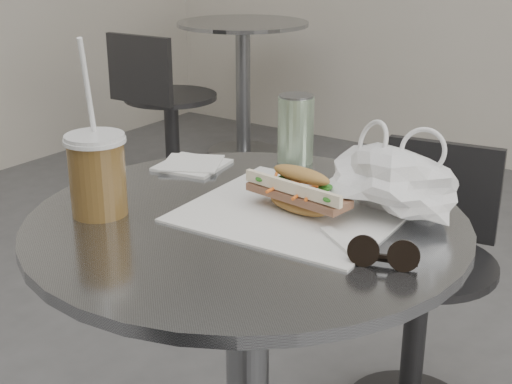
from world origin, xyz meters
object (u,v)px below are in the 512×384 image
Objects in this scene: iced_coffee at (97,173)px; sunglasses at (383,256)px; bg_chair at (166,129)px; drink_can at (296,129)px; cafe_table at (247,354)px; chair_far at (421,301)px; banh_mi at (299,191)px; bg_table at (243,73)px.

sunglasses is (0.49, 0.09, -0.06)m from iced_coffee.
drink_can is (1.36, -1.09, 0.46)m from bg_chair.
sunglasses is 0.51m from drink_can.
bg_chair is (-1.46, 1.40, -0.11)m from cafe_table.
banh_mi is at bearing 79.27° from chair_far.
banh_mi is 0.30m from drink_can.
bg_chair is 3.20× the size of banh_mi.
sunglasses is (0.19, -0.68, 0.44)m from chair_far.
iced_coffee is at bearing -149.37° from cafe_table.
drink_can is at bearing 118.48° from sunglasses.
drink_can reaches higher than cafe_table.
drink_can is (-0.18, -0.32, 0.50)m from chair_far.
bg_table is 5.14× the size of drink_can.
sunglasses is (1.73, -1.44, 0.40)m from bg_chair.
sunglasses reaches higher than chair_far.
iced_coffee is 0.51m from sunglasses.
cafe_table is at bearing -53.97° from bg_table.
bg_table is at bearing 135.46° from banh_mi.
bg_table is 2.99× the size of banh_mi.
bg_table is 2.31m from chair_far.
cafe_table is 7.21× the size of sunglasses.
bg_table is at bearing -51.22° from chair_far.
chair_far is 2.29× the size of iced_coffee.
banh_mi is 0.35m from iced_coffee.
iced_coffee is at bearing -59.37° from bg_table.
sunglasses is (0.21, -0.11, -0.02)m from banh_mi.
chair_far is (1.69, -1.56, -0.15)m from bg_table.
chair_far is at bearing 87.45° from sunglasses.
banh_mi reaches higher than sunglasses.
banh_mi is at bearing 135.24° from sunglasses.
bg_chair reaches higher than chair_far.
bg_chair is at bearing 128.88° from iced_coffee.
bg_chair is 2.07m from banh_mi.
bg_table is 2.73m from banh_mi.
sunglasses is (1.87, -2.24, 0.29)m from bg_table.
cafe_table is 1.09× the size of chair_far.
bg_table is 7.02× the size of sunglasses.
cafe_table is at bearing -72.72° from drink_can.
sunglasses is at bearing 10.31° from iced_coffee.
bg_table is 2.94m from sunglasses.
sunglasses is at bearing -19.28° from banh_mi.
bg_chair is at bearing -79.72° from bg_table.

